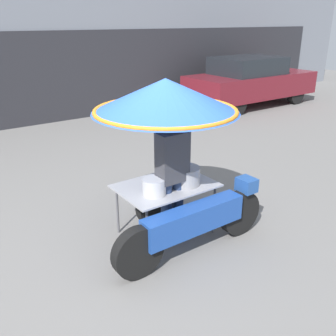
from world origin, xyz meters
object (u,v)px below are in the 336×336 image
(potted_plant, at_px, (275,80))
(vendor_motorcycle_cart, at_px, (169,121))
(parked_car, at_px, (250,81))
(vendor_person, at_px, (172,172))

(potted_plant, bearing_deg, vendor_motorcycle_cart, -147.18)
(parked_car, relative_size, potted_plant, 5.32)
(vendor_person, bearing_deg, potted_plant, 33.18)
(parked_car, distance_m, potted_plant, 2.67)
(vendor_person, xyz_separation_m, potted_plant, (9.34, 6.11, -0.44))
(vendor_motorcycle_cart, height_order, parked_car, vendor_motorcycle_cart)
(parked_car, bearing_deg, vendor_motorcycle_cart, -143.81)
(vendor_motorcycle_cart, xyz_separation_m, potted_plant, (9.31, 6.01, -1.06))
(vendor_motorcycle_cart, bearing_deg, parked_car, 36.19)
(vendor_motorcycle_cart, xyz_separation_m, parked_car, (6.86, 5.02, -0.75))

